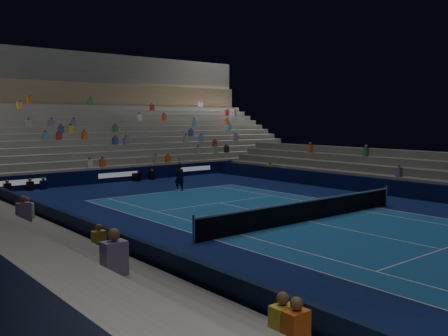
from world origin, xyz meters
TOP-DOWN VIEW (x-y plane):
  - ground at (0.00, 0.00)m, footprint 90.00×90.00m
  - court_surface at (0.00, 0.00)m, footprint 10.97×23.77m
  - sponsor_barrier_far at (0.00, 18.50)m, footprint 44.00×0.25m
  - sponsor_barrier_east at (9.70, 0.00)m, footprint 0.25×37.00m
  - sponsor_barrier_west at (-9.70, 0.00)m, footprint 0.25×37.00m
  - grandstand_main at (0.00, 27.90)m, footprint 44.00×15.20m
  - grandstand_east at (13.17, 0.00)m, footprint 5.00×37.00m
  - grandstand_west at (-13.17, 0.00)m, footprint 5.00×37.00m
  - tennis_net at (0.00, 0.00)m, footprint 12.90×0.10m
  - tennis_player at (0.94, 11.72)m, footprint 0.75×0.59m
  - broadcast_camera at (1.31, 17.96)m, footprint 0.59×0.97m

SIDE VIEW (x-z plane):
  - ground at x=0.00m, z-range 0.00..0.00m
  - court_surface at x=0.00m, z-range 0.00..0.01m
  - broadcast_camera at x=1.31m, z-range 0.01..0.61m
  - sponsor_barrier_far at x=0.00m, z-range 0.00..1.00m
  - sponsor_barrier_east at x=9.70m, z-range 0.00..1.00m
  - sponsor_barrier_west at x=-9.70m, z-range 0.00..1.00m
  - tennis_net at x=0.00m, z-range -0.05..1.05m
  - tennis_player at x=0.94m, z-range 0.00..1.81m
  - grandstand_east at x=13.17m, z-range -0.33..2.17m
  - grandstand_west at x=-13.17m, z-range -0.33..2.17m
  - grandstand_main at x=0.00m, z-range -2.22..8.98m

